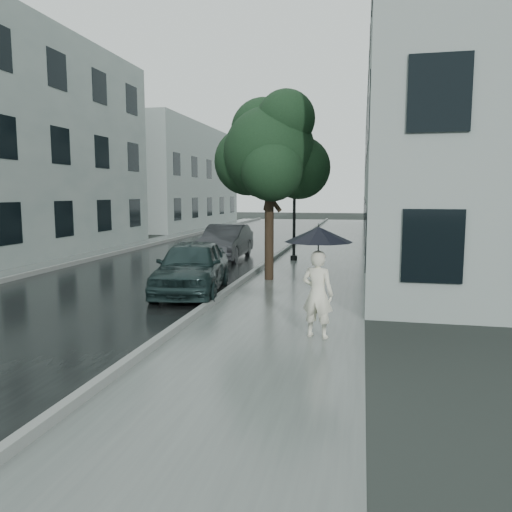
% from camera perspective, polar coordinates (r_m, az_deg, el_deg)
% --- Properties ---
extents(ground, '(120.00, 120.00, 0.00)m').
position_cam_1_polar(ground, '(9.62, 0.18, -8.88)').
color(ground, black).
rests_on(ground, ground).
extents(sidewalk, '(3.50, 60.00, 0.01)m').
position_cam_1_polar(sidewalk, '(21.28, 7.50, -0.05)').
color(sidewalk, slate).
rests_on(sidewalk, ground).
extents(kerb_near, '(0.15, 60.00, 0.15)m').
position_cam_1_polar(kerb_near, '(21.49, 2.65, 0.26)').
color(kerb_near, slate).
rests_on(kerb_near, ground).
extents(asphalt_road, '(6.85, 60.00, 0.00)m').
position_cam_1_polar(asphalt_road, '(22.33, -6.24, 0.30)').
color(asphalt_road, black).
rests_on(asphalt_road, ground).
extents(kerb_far, '(0.15, 60.00, 0.15)m').
position_cam_1_polar(kerb_far, '(23.65, -14.33, 0.68)').
color(kerb_far, slate).
rests_on(kerb_far, ground).
extents(sidewalk_far, '(1.70, 60.00, 0.01)m').
position_cam_1_polar(sidewalk_far, '(24.08, -16.29, 0.56)').
color(sidewalk_far, '#4C5451').
rests_on(sidewalk_far, ground).
extents(building_near, '(7.02, 36.00, 9.00)m').
position_cam_1_polar(building_near, '(28.83, 19.47, 10.44)').
color(building_near, gray).
rests_on(building_near, ground).
extents(building_far_b, '(7.02, 18.00, 8.00)m').
position_cam_1_polar(building_far_b, '(42.10, -9.94, 8.90)').
color(building_far_b, gray).
rests_on(building_far_b, ground).
extents(pedestrian, '(0.68, 0.54, 1.63)m').
position_cam_1_polar(pedestrian, '(9.25, 7.05, -4.33)').
color(pedestrian, silver).
rests_on(pedestrian, sidewalk).
extents(umbrella, '(1.46, 1.46, 1.17)m').
position_cam_1_polar(umbrella, '(9.14, 7.16, 2.46)').
color(umbrella, black).
rests_on(umbrella, ground).
extents(street_tree, '(3.63, 3.30, 5.68)m').
position_cam_1_polar(street_tree, '(15.44, 1.62, 11.79)').
color(street_tree, '#332619').
rests_on(street_tree, ground).
extents(lamp_post, '(0.85, 0.32, 4.80)m').
position_cam_1_polar(lamp_post, '(19.82, 3.95, 7.45)').
color(lamp_post, black).
rests_on(lamp_post, ground).
extents(car_near, '(2.27, 4.36, 1.42)m').
position_cam_1_polar(car_near, '(13.46, -7.33, -1.20)').
color(car_near, '#182929').
rests_on(car_near, ground).
extents(car_far, '(1.58, 4.26, 1.39)m').
position_cam_1_polar(car_far, '(20.24, -3.48, 1.61)').
color(car_far, '#27292D').
rests_on(car_far, ground).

